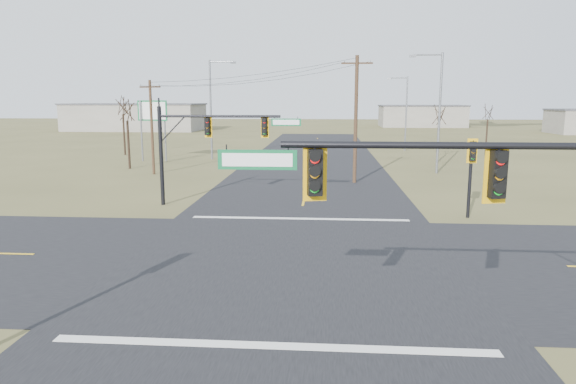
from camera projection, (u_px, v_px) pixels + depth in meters
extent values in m
plane|color=brown|center=(291.00, 261.00, 21.10)|extent=(320.00, 320.00, 0.00)
cube|color=black|center=(291.00, 260.00, 21.10)|extent=(160.00, 14.00, 0.02)
cube|color=black|center=(291.00, 260.00, 21.10)|extent=(14.00, 160.00, 0.02)
cube|color=silver|center=(272.00, 346.00, 13.74)|extent=(12.00, 0.40, 0.01)
cube|color=silver|center=(300.00, 219.00, 28.46)|extent=(12.00, 0.40, 0.01)
cylinder|color=black|center=(481.00, 146.00, 11.15)|extent=(8.77, 0.16, 0.16)
cube|color=#0D5D30|center=(257.00, 160.00, 11.56)|extent=(1.80, 0.05, 0.45)
cylinder|color=black|center=(161.00, 156.00, 31.86)|extent=(0.25, 0.25, 6.14)
cylinder|color=black|center=(219.00, 116.00, 31.16)|extent=(7.46, 0.16, 0.16)
cube|color=#0D5D30|center=(286.00, 122.00, 30.93)|extent=(1.80, 0.05, 0.45)
cylinder|color=black|center=(470.00, 180.00, 28.43)|extent=(0.18, 0.18, 4.30)
cylinder|color=#482F1F|center=(356.00, 120.00, 40.10)|extent=(0.29, 0.29, 9.90)
cube|color=#482F1F|center=(357.00, 63.00, 39.33)|extent=(2.42, 0.16, 0.12)
cylinder|color=#482F1F|center=(152.00, 128.00, 45.00)|extent=(0.24, 0.24, 8.23)
cube|color=#482F1F|center=(150.00, 87.00, 44.38)|extent=(1.99, 0.56, 0.12)
cylinder|color=slate|center=(141.00, 131.00, 54.98)|extent=(0.17, 0.17, 6.48)
cylinder|color=slate|center=(165.00, 131.00, 54.79)|extent=(0.17, 0.17, 6.48)
cube|color=#0D5D30|center=(152.00, 111.00, 54.50)|extent=(3.41, 0.75, 2.16)
cylinder|color=slate|center=(439.00, 114.00, 45.40)|extent=(0.21, 0.21, 10.60)
cylinder|color=slate|center=(428.00, 55.00, 44.59)|extent=(2.54, 0.13, 0.13)
cube|color=slate|center=(413.00, 56.00, 44.70)|extent=(0.59, 0.29, 0.19)
cylinder|color=slate|center=(406.00, 114.00, 65.94)|extent=(0.19, 0.19, 9.49)
cylinder|color=slate|center=(399.00, 78.00, 65.22)|extent=(2.28, 0.11, 0.11)
cube|color=slate|center=(389.00, 79.00, 65.32)|extent=(0.56, 0.35, 0.17)
cylinder|color=slate|center=(211.00, 110.00, 56.38)|extent=(0.22, 0.22, 10.80)
cylinder|color=slate|center=(221.00, 62.00, 55.37)|extent=(2.59, 0.13, 0.13)
cube|color=slate|center=(233.00, 63.00, 55.29)|extent=(0.64, 0.40, 0.19)
cylinder|color=black|center=(129.00, 145.00, 48.97)|extent=(0.23, 0.23, 4.58)
cylinder|color=black|center=(124.00, 135.00, 61.36)|extent=(0.22, 0.22, 4.84)
cylinder|color=black|center=(438.00, 143.00, 54.08)|extent=(0.21, 0.21, 3.99)
cylinder|color=black|center=(486.00, 137.00, 60.97)|extent=(0.19, 0.19, 4.25)
cube|color=gray|center=(136.00, 118.00, 111.83)|extent=(28.00, 14.00, 5.50)
cube|color=gray|center=(421.00, 116.00, 126.85)|extent=(20.00, 12.00, 5.00)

